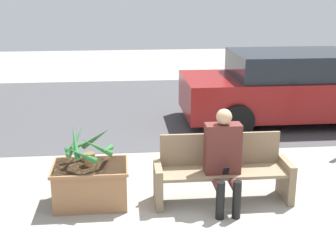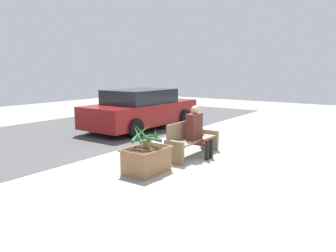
# 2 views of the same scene
# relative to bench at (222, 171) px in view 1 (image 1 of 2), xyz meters

# --- Properties ---
(ground_plane) EXTENTS (30.00, 30.00, 0.00)m
(ground_plane) POSITION_rel_bench_xyz_m (-0.25, -0.59, -0.40)
(ground_plane) COLOR gray
(road_surface) EXTENTS (20.00, 6.00, 0.01)m
(road_surface) POSITION_rel_bench_xyz_m (-0.25, 4.85, -0.40)
(road_surface) COLOR #424244
(road_surface) RESTS_ON ground_plane
(bench) EXTENTS (1.74, 0.50, 0.85)m
(bench) POSITION_rel_bench_xyz_m (0.00, 0.00, 0.00)
(bench) COLOR #7A664C
(bench) RESTS_ON ground_plane
(person_seated) EXTENTS (0.44, 0.58, 1.25)m
(person_seated) POSITION_rel_bench_xyz_m (-0.03, -0.17, 0.27)
(person_seated) COLOR #51231E
(person_seated) RESTS_ON ground_plane
(planter_box) EXTENTS (0.94, 0.67, 0.52)m
(planter_box) POSITION_rel_bench_xyz_m (-1.67, 0.05, -0.12)
(planter_box) COLOR #936642
(planter_box) RESTS_ON ground_plane
(potted_plant) EXTENTS (0.63, 0.68, 0.51)m
(potted_plant) POSITION_rel_bench_xyz_m (-1.68, 0.05, 0.36)
(potted_plant) COLOR brown
(potted_plant) RESTS_ON planter_box
(parked_car) EXTENTS (4.53, 1.98, 1.41)m
(parked_car) POSITION_rel_bench_xyz_m (2.20, 3.42, 0.29)
(parked_car) COLOR maroon
(parked_car) RESTS_ON ground_plane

